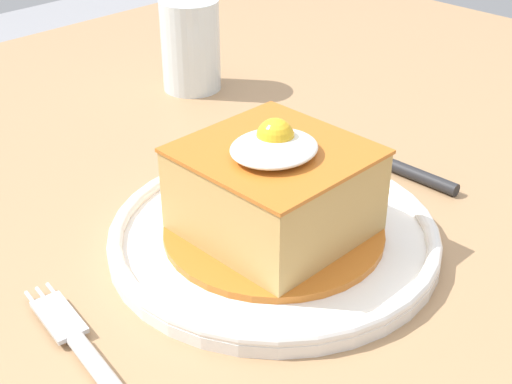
# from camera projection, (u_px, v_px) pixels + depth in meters

# --- Properties ---
(dining_table) EXTENTS (1.32, 0.92, 0.75)m
(dining_table) POSITION_uv_depth(u_px,v_px,m) (190.00, 260.00, 0.73)
(dining_table) COLOR #A87F56
(dining_table) RESTS_ON ground_plane
(main_plate) EXTENTS (0.26, 0.26, 0.02)m
(main_plate) POSITION_uv_depth(u_px,v_px,m) (274.00, 235.00, 0.57)
(main_plate) COLOR white
(main_plate) RESTS_ON dining_table
(sandwich_meal) EXTENTS (0.17, 0.17, 0.10)m
(sandwich_meal) POSITION_uv_depth(u_px,v_px,m) (274.00, 193.00, 0.55)
(sandwich_meal) COLOR #C66B23
(sandwich_meal) RESTS_ON main_plate
(fork) EXTENTS (0.04, 0.14, 0.01)m
(fork) POSITION_uv_depth(u_px,v_px,m) (87.00, 353.00, 0.46)
(fork) COLOR silver
(fork) RESTS_ON dining_table
(knife) EXTENTS (0.02, 0.17, 0.01)m
(knife) POSITION_uv_depth(u_px,v_px,m) (399.00, 168.00, 0.67)
(knife) COLOR #262628
(knife) RESTS_ON dining_table
(drinking_glass) EXTENTS (0.07, 0.07, 0.10)m
(drinking_glass) POSITION_uv_depth(u_px,v_px,m) (191.00, 51.00, 0.83)
(drinking_glass) COLOR silver
(drinking_glass) RESTS_ON dining_table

